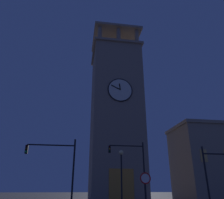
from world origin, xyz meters
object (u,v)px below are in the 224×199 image
object	(u,v)px
traffic_signal_near	(58,161)
street_lamp	(121,166)
traffic_signal_mid	(133,162)
clocktower	(116,115)
traffic_signal_far	(221,167)
no_horn_sign	(146,181)

from	to	relation	value
traffic_signal_near	street_lamp	xyz separation A→B (m)	(-5.77, -0.55, -0.33)
traffic_signal_near	traffic_signal_mid	world-z (taller)	traffic_signal_mid
clocktower	traffic_signal_far	size ratio (longest dim) A/B	5.76
clocktower	traffic_signal_mid	world-z (taller)	clocktower
traffic_signal_near	no_horn_sign	distance (m)	8.09
traffic_signal_near	traffic_signal_mid	size ratio (longest dim) A/B	0.90
traffic_signal_far	no_horn_sign	distance (m)	8.64
traffic_signal_near	traffic_signal_far	distance (m)	14.54
traffic_signal_mid	traffic_signal_far	bearing A→B (deg)	143.35
clocktower	no_horn_sign	xyz separation A→B (m)	(0.91, 17.15, -10.36)
traffic_signal_far	no_horn_sign	xyz separation A→B (m)	(7.99, 3.00, -1.36)
street_lamp	traffic_signal_far	bearing A→B (deg)	166.49
traffic_signal_near	traffic_signal_far	world-z (taller)	traffic_signal_near
clocktower	traffic_signal_far	xyz separation A→B (m)	(-7.08, 14.16, -9.00)
traffic_signal_far	clocktower	bearing A→B (deg)	-63.43
traffic_signal_mid	street_lamp	world-z (taller)	traffic_signal_mid
traffic_signal_mid	traffic_signal_far	distance (m)	8.53
no_horn_sign	traffic_signal_far	bearing A→B (deg)	-159.45
traffic_signal_far	street_lamp	xyz separation A→B (m)	(8.68, -2.09, 0.07)
street_lamp	no_horn_sign	xyz separation A→B (m)	(-0.69, 5.08, -1.43)
clocktower	traffic_signal_mid	xyz separation A→B (m)	(-0.27, 9.09, -8.16)
traffic_signal_near	no_horn_sign	bearing A→B (deg)	144.94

